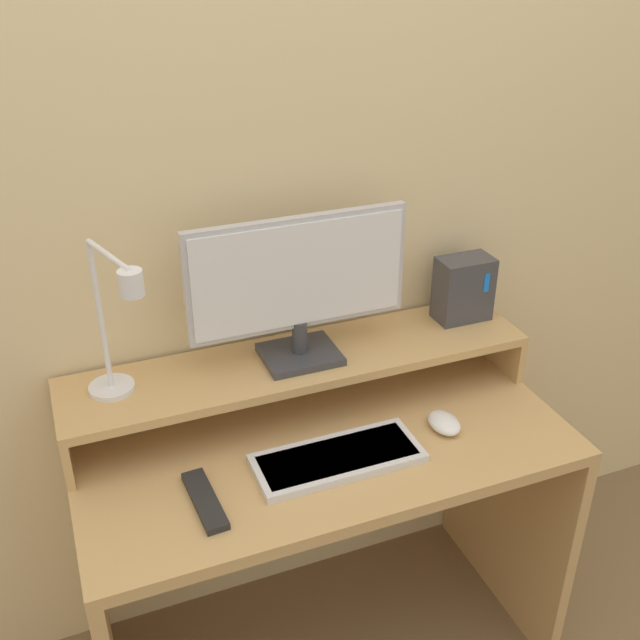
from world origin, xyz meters
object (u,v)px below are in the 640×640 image
monitor (301,283)px  desk_lamp (116,331)px  router_dock (463,289)px  mouse (444,423)px  keyboard (338,458)px  remote_control (205,500)px

monitor → desk_lamp: size_ratio=1.44×
router_dock → mouse: router_dock is taller
keyboard → mouse: size_ratio=3.87×
keyboard → remote_control: size_ratio=1.98×
monitor → desk_lamp: (-0.42, -0.04, -0.01)m
monitor → keyboard: bearing=-90.8°
router_dock → remote_control: router_dock is taller
router_dock → remote_control: bearing=-159.1°
monitor → router_dock: (0.45, 0.03, -0.11)m
keyboard → monitor: bearing=89.2°
desk_lamp → remote_control: (0.11, -0.22, -0.31)m
monitor → remote_control: monitor is taller
desk_lamp → router_dock: size_ratio=2.15×
router_dock → desk_lamp: bearing=-175.0°
monitor → remote_control: size_ratio=2.74×
router_dock → keyboard: (-0.46, -0.27, -0.21)m
monitor → keyboard: 0.40m
mouse → remote_control: mouse is taller
desk_lamp → router_dock: (0.87, 0.08, -0.10)m
desk_lamp → remote_control: bearing=-63.2°
monitor → desk_lamp: bearing=-174.1°
monitor → mouse: 0.47m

